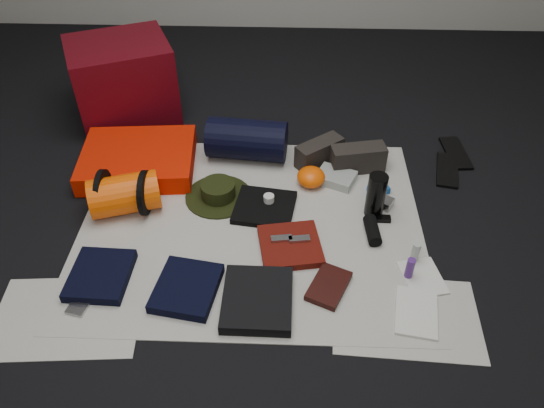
{
  "coord_description": "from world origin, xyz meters",
  "views": [
    {
      "loc": [
        0.16,
        -1.79,
        1.75
      ],
      "look_at": [
        0.1,
        0.04,
        0.1
      ],
      "focal_mm": 35.0,
      "sensor_mm": 36.0,
      "label": 1
    }
  ],
  "objects_px": {
    "water_bottle": "(376,195)",
    "stuff_sack": "(125,194)",
    "compact_camera": "(381,201)",
    "red_cabinet": "(123,80)",
    "sleeping_pad": "(138,159)",
    "paperback_book": "(329,286)",
    "navy_duffel": "(247,140)"
  },
  "relations": [
    {
      "from": "water_bottle",
      "to": "stuff_sack",
      "type": "bearing_deg",
      "value": -179.32
    },
    {
      "from": "water_bottle",
      "to": "compact_camera",
      "type": "height_order",
      "value": "water_bottle"
    },
    {
      "from": "red_cabinet",
      "to": "stuff_sack",
      "type": "distance_m",
      "value": 0.89
    },
    {
      "from": "water_bottle",
      "to": "red_cabinet",
      "type": "bearing_deg",
      "value": 148.63
    },
    {
      "from": "sleeping_pad",
      "to": "water_bottle",
      "type": "xyz_separation_m",
      "value": [
        1.21,
        -0.32,
        0.06
      ]
    },
    {
      "from": "red_cabinet",
      "to": "stuff_sack",
      "type": "xyz_separation_m",
      "value": [
        0.19,
        -0.86,
        -0.13
      ]
    },
    {
      "from": "compact_camera",
      "to": "stuff_sack",
      "type": "bearing_deg",
      "value": -142.95
    },
    {
      "from": "paperback_book",
      "to": "water_bottle",
      "type": "bearing_deg",
      "value": 88.03
    },
    {
      "from": "water_bottle",
      "to": "sleeping_pad",
      "type": "bearing_deg",
      "value": 165.22
    },
    {
      "from": "stuff_sack",
      "to": "water_bottle",
      "type": "xyz_separation_m",
      "value": [
        1.19,
        0.01,
        0.02
      ]
    },
    {
      "from": "stuff_sack",
      "to": "navy_duffel",
      "type": "bearing_deg",
      "value": 39.21
    },
    {
      "from": "stuff_sack",
      "to": "water_bottle",
      "type": "bearing_deg",
      "value": 0.68
    },
    {
      "from": "sleeping_pad",
      "to": "navy_duffel",
      "type": "distance_m",
      "value": 0.58
    },
    {
      "from": "sleeping_pad",
      "to": "compact_camera",
      "type": "relative_size",
      "value": 5.08
    },
    {
      "from": "red_cabinet",
      "to": "sleeping_pad",
      "type": "distance_m",
      "value": 0.58
    },
    {
      "from": "red_cabinet",
      "to": "water_bottle",
      "type": "xyz_separation_m",
      "value": [
        1.38,
        -0.84,
        -0.11
      ]
    },
    {
      "from": "navy_duffel",
      "to": "compact_camera",
      "type": "height_order",
      "value": "navy_duffel"
    },
    {
      "from": "red_cabinet",
      "to": "stuff_sack",
      "type": "relative_size",
      "value": 1.7
    },
    {
      "from": "water_bottle",
      "to": "paperback_book",
      "type": "height_order",
      "value": "water_bottle"
    },
    {
      "from": "navy_duffel",
      "to": "compact_camera",
      "type": "distance_m",
      "value": 0.78
    },
    {
      "from": "stuff_sack",
      "to": "compact_camera",
      "type": "relative_size",
      "value": 2.85
    },
    {
      "from": "sleeping_pad",
      "to": "navy_duffel",
      "type": "height_order",
      "value": "navy_duffel"
    },
    {
      "from": "sleeping_pad",
      "to": "water_bottle",
      "type": "bearing_deg",
      "value": -14.78
    },
    {
      "from": "navy_duffel",
      "to": "water_bottle",
      "type": "distance_m",
      "value": 0.77
    },
    {
      "from": "sleeping_pad",
      "to": "paperback_book",
      "type": "xyz_separation_m",
      "value": [
        0.97,
        -0.79,
        -0.04
      ]
    },
    {
      "from": "compact_camera",
      "to": "water_bottle",
      "type": "bearing_deg",
      "value": -91.41
    },
    {
      "from": "red_cabinet",
      "to": "compact_camera",
      "type": "height_order",
      "value": "red_cabinet"
    },
    {
      "from": "stuff_sack",
      "to": "red_cabinet",
      "type": "bearing_deg",
      "value": 102.76
    },
    {
      "from": "water_bottle",
      "to": "compact_camera",
      "type": "distance_m",
      "value": 0.12
    },
    {
      "from": "water_bottle",
      "to": "compact_camera",
      "type": "xyz_separation_m",
      "value": [
        0.04,
        0.06,
        -0.09
      ]
    },
    {
      "from": "red_cabinet",
      "to": "water_bottle",
      "type": "height_order",
      "value": "red_cabinet"
    },
    {
      "from": "sleeping_pad",
      "to": "stuff_sack",
      "type": "xyz_separation_m",
      "value": [
        0.02,
        -0.33,
        0.04
      ]
    }
  ]
}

